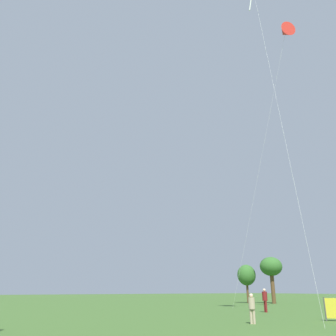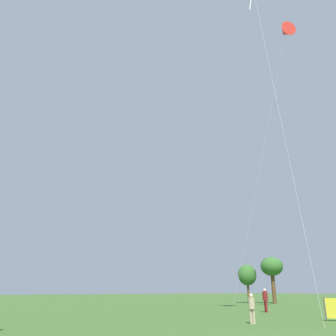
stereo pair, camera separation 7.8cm
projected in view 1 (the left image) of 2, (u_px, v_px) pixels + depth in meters
The scene contains 5 objects.
person_standing_2 at pixel (265, 298), 30.30m from camera, with size 0.42×0.42×1.88m.
person_standing_4 at pixel (252, 306), 20.04m from camera, with size 0.35×0.35×1.58m.
kite_flying_1 at pixel (285, 32), 41.33m from camera, with size 4.27×8.72×30.68m.
park_tree_0 at pixel (271, 267), 50.03m from camera, with size 3.02×3.02×6.11m.
park_tree_1 at pixel (247, 275), 51.70m from camera, with size 2.58×2.58×5.20m.
Camera 1 is at (-11.81, -8.22, 1.79)m, focal length 38.69 mm.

